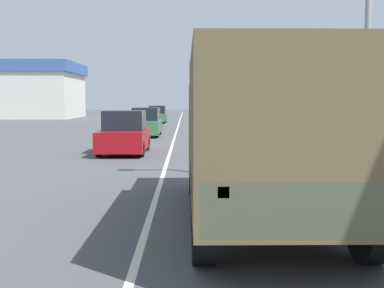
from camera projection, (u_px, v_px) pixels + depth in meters
name	position (u px, v px, depth m)	size (l,w,h in m)	color
ground_plane	(177.00, 130.00, 35.51)	(180.00, 180.00, 0.00)	#4C4C4F
lane_centre_stripe	(177.00, 130.00, 35.51)	(0.12, 120.00, 0.00)	silver
sidewalk_right	(238.00, 129.00, 35.57)	(1.80, 120.00, 0.12)	#9E9B93
grass_strip_right	(297.00, 130.00, 35.63)	(7.00, 120.00, 0.02)	olive
military_truck	(261.00, 130.00, 8.30)	(2.45, 7.16, 2.82)	#474C38
car_nearest_ahead	(124.00, 134.00, 19.48)	(1.80, 4.06, 1.73)	maroon
car_second_ahead	(146.00, 123.00, 29.28)	(1.72, 4.52, 1.73)	#336B3D
car_third_ahead	(149.00, 120.00, 36.78)	(1.88, 4.27, 1.60)	navy
car_fourth_ahead	(157.00, 115.00, 47.44)	(1.75, 4.49, 1.68)	#336B3D
building_distant	(6.00, 90.00, 61.45)	(18.45, 12.29, 6.99)	beige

